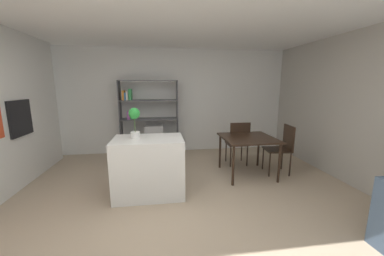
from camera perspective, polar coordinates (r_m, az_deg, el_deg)
The scene contains 10 objects.
ground_plane at distance 3.19m, azimuth -4.94°, elevation -21.05°, with size 8.57×8.57×0.00m, color tan.
ceiling_slab at distance 2.86m, azimuth -5.92°, elevation 29.68°, with size 6.24×5.93×0.06m.
back_partition at distance 5.66m, azimuth -6.89°, elevation 6.84°, with size 6.24×0.06×2.58m, color silver.
built_in_oven at distance 4.61m, azimuth -37.91°, elevation 2.07°, with size 0.06×0.57×0.59m.
kitchen_island at distance 3.54m, azimuth -11.02°, elevation -9.75°, with size 1.05×0.70×0.90m, color silver.
potted_plant_on_island at distance 3.42m, azimuth -14.62°, elevation 2.09°, with size 0.17×0.17×0.46m.
open_bookshelf at distance 5.41m, azimuth -11.38°, elevation 1.74°, with size 1.36×0.35×1.81m.
dining_table at distance 4.28m, azimuth 14.24°, elevation -3.31°, with size 0.95×0.96×0.74m.
dining_chair_far at distance 4.76m, azimuth 11.88°, elevation -3.07°, with size 0.43×0.41×0.94m.
dining_chair_window_side at distance 4.61m, azimuth 22.31°, elevation -4.10°, with size 0.49×0.47×0.94m.
Camera 1 is at (-0.13, -2.71, 1.69)m, focal length 20.67 mm.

